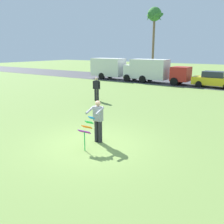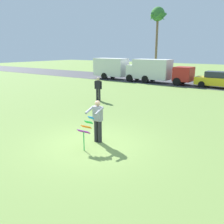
# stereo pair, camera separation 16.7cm
# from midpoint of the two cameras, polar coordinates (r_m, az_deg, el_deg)

# --- Properties ---
(ground_plane) EXTENTS (120.00, 120.00, 0.00)m
(ground_plane) POSITION_cam_midpoint_polar(r_m,az_deg,el_deg) (9.71, -4.31, -7.59)
(ground_plane) COLOR olive
(road_strip) EXTENTS (120.00, 8.00, 0.01)m
(road_strip) POSITION_cam_midpoint_polar(r_m,az_deg,el_deg) (28.57, 23.20, 6.12)
(road_strip) COLOR #424247
(road_strip) RESTS_ON ground
(person_kite_flyer) EXTENTS (0.60, 0.70, 1.73)m
(person_kite_flyer) POSITION_cam_midpoint_polar(r_m,az_deg,el_deg) (9.59, -2.98, -1.85)
(person_kite_flyer) COLOR #26262B
(person_kite_flyer) RESTS_ON ground
(kite_held) EXTENTS (0.52, 0.66, 1.22)m
(kite_held) POSITION_cam_midpoint_polar(r_m,az_deg,el_deg) (8.96, -5.66, -3.87)
(kite_held) COLOR blue
(kite_held) RESTS_ON ground
(parked_truck_white_box) EXTENTS (6.71, 2.13, 2.62)m
(parked_truck_white_box) POSITION_cam_midpoint_polar(r_m,az_deg,el_deg) (30.58, 1.17, 10.42)
(parked_truck_white_box) COLOR silver
(parked_truck_white_box) RESTS_ON ground
(parked_truck_red_cab) EXTENTS (6.73, 2.20, 2.62)m
(parked_truck_red_cab) POSITION_cam_midpoint_polar(r_m,az_deg,el_deg) (27.79, 11.29, 9.72)
(parked_truck_red_cab) COLOR #B2231E
(parked_truck_red_cab) RESTS_ON ground
(parked_car_yellow) EXTENTS (4.25, 1.93, 1.60)m
(parked_car_yellow) POSITION_cam_midpoint_polar(r_m,az_deg,el_deg) (25.98, 24.07, 7.00)
(parked_car_yellow) COLOR yellow
(parked_car_yellow) RESTS_ON ground
(palm_tree_left_near) EXTENTS (2.58, 2.71, 10.02)m
(palm_tree_left_near) POSITION_cam_midpoint_polar(r_m,az_deg,el_deg) (40.00, 10.99, 21.31)
(palm_tree_left_near) COLOR brown
(palm_tree_left_near) RESTS_ON ground
(person_walker_near) EXTENTS (0.55, 0.32, 1.73)m
(person_walker_near) POSITION_cam_midpoint_polar(r_m,az_deg,el_deg) (17.59, -3.05, 5.69)
(person_walker_near) COLOR #26262B
(person_walker_near) RESTS_ON ground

